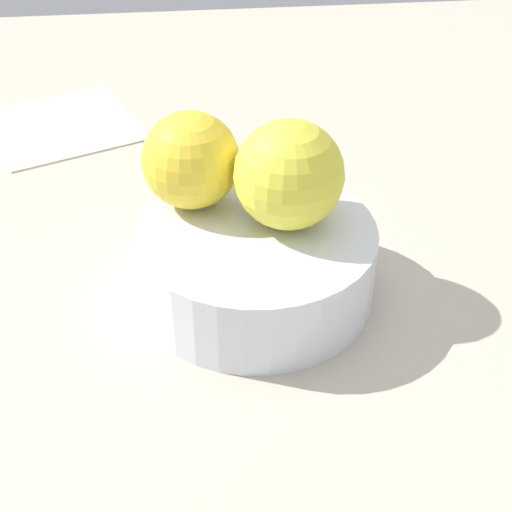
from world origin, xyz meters
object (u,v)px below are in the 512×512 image
object	(u,v)px
orange_in_bowl_1	(191,160)
folded_napkin	(63,125)
orange_in_bowl_0	(289,175)
fruit_bowl	(256,264)

from	to	relation	value
orange_in_bowl_1	folded_napkin	world-z (taller)	orange_in_bowl_1
orange_in_bowl_0	folded_napkin	bearing A→B (deg)	-55.82
orange_in_bowl_0	folded_napkin	xyz separation A→B (cm)	(16.58, -24.41, -8.06)
fruit_bowl	folded_napkin	size ratio (longest dim) A/B	1.20
fruit_bowl	orange_in_bowl_1	bearing A→B (deg)	-43.98
fruit_bowl	folded_napkin	bearing A→B (deg)	-59.87
orange_in_bowl_1	folded_napkin	distance (cm)	25.44
orange_in_bowl_0	folded_napkin	size ratio (longest dim) A/B	0.53
orange_in_bowl_0	folded_napkin	distance (cm)	30.59
orange_in_bowl_1	fruit_bowl	bearing A→B (deg)	136.02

